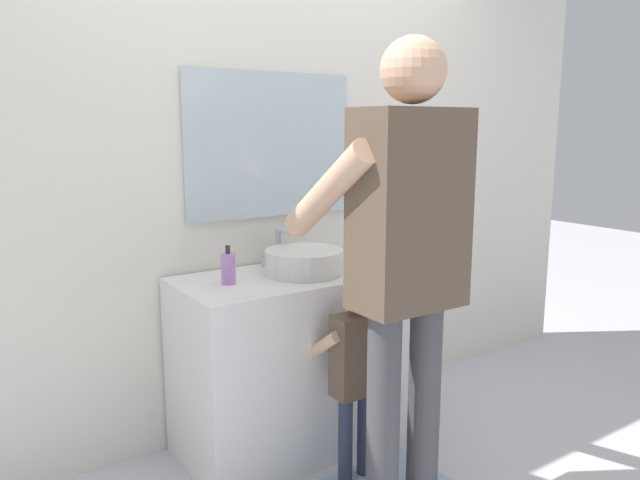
% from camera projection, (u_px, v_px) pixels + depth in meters
% --- Properties ---
extents(ground_plane, '(14.00, 14.00, 0.00)m').
position_uv_depth(ground_plane, '(339.00, 468.00, 2.65)').
color(ground_plane, silver).
extents(back_wall, '(4.40, 0.10, 2.70)m').
position_uv_depth(back_wall, '(265.00, 151.00, 2.91)').
color(back_wall, silver).
rests_on(back_wall, ground).
extents(vanity_cabinet, '(1.13, 0.54, 0.82)m').
position_uv_depth(vanity_cabinet, '(302.00, 358.00, 2.82)').
color(vanity_cabinet, white).
rests_on(vanity_cabinet, ground).
extents(sink_basin, '(0.35, 0.35, 0.11)m').
position_uv_depth(sink_basin, '(304.00, 261.00, 2.72)').
color(sink_basin, silver).
rests_on(sink_basin, vanity_cabinet).
extents(faucet, '(0.18, 0.14, 0.18)m').
position_uv_depth(faucet, '(280.00, 248.00, 2.89)').
color(faucet, '#B7BABF').
rests_on(faucet, vanity_cabinet).
extents(toothbrush_cup, '(0.07, 0.07, 0.21)m').
position_uv_depth(toothbrush_cup, '(360.00, 251.00, 2.97)').
color(toothbrush_cup, silver).
rests_on(toothbrush_cup, vanity_cabinet).
extents(soap_bottle, '(0.06, 0.06, 0.16)m').
position_uv_depth(soap_bottle, '(228.00, 268.00, 2.54)').
color(soap_bottle, '#B27FC6').
rests_on(soap_bottle, vanity_cabinet).
extents(child_toddler, '(0.26, 0.26, 0.85)m').
position_uv_depth(child_toddler, '(354.00, 366.00, 2.48)').
color(child_toddler, '#2D334C').
rests_on(child_toddler, ground).
extents(adult_parent, '(0.55, 0.58, 1.77)m').
position_uv_depth(adult_parent, '(405.00, 240.00, 2.20)').
color(adult_parent, '#47474C').
rests_on(adult_parent, ground).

